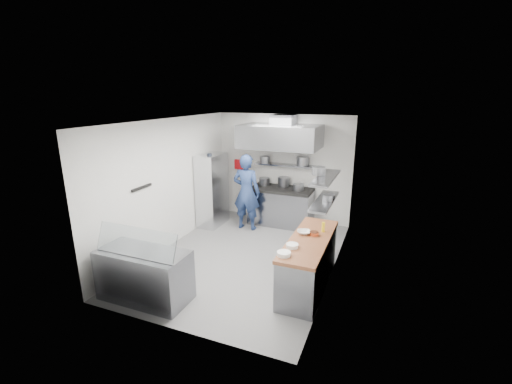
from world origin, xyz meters
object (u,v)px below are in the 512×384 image
at_px(gas_range, 281,207).
at_px(display_case, 145,275).
at_px(chef, 247,192).
at_px(wire_rack, 212,190).

xyz_separation_m(gas_range, display_case, (-1.03, -4.10, -0.03)).
bearing_deg(gas_range, chef, -137.55).
distance_m(wire_rack, display_case, 3.50).
relative_size(gas_range, wire_rack, 0.86).
bearing_deg(display_case, wire_rack, 99.99).
bearing_deg(gas_range, display_case, -104.10).
xyz_separation_m(wire_rack, display_case, (0.60, -3.41, -0.50)).
height_order(wire_rack, display_case, wire_rack).
bearing_deg(chef, wire_rack, 2.60).
xyz_separation_m(gas_range, wire_rack, (-1.63, -0.69, 0.48)).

